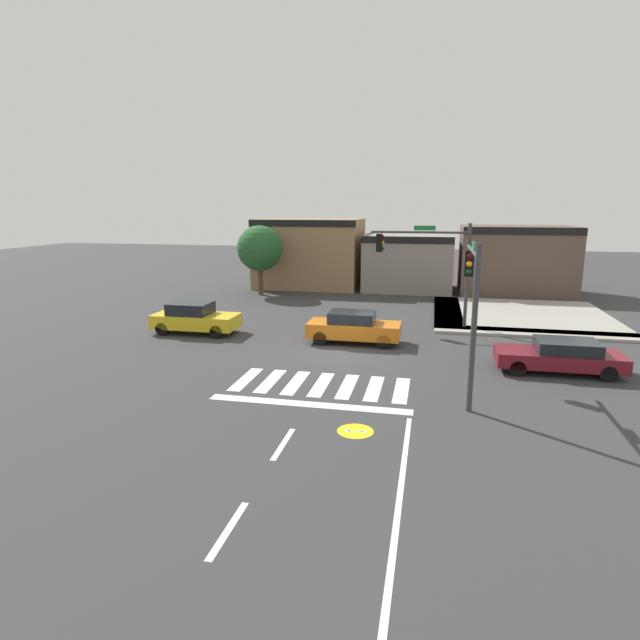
{
  "coord_description": "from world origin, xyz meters",
  "views": [
    {
      "loc": [
        3.8,
        -22.33,
        6.38
      ],
      "look_at": [
        -1.17,
        0.69,
        1.26
      ],
      "focal_mm": 29.47,
      "sensor_mm": 36.0,
      "label": 1
    }
  ],
  "objects_px": {
    "traffic_signal_northeast": "(428,256)",
    "car_orange": "(354,327)",
    "roadside_tree": "(260,249)",
    "car_yellow": "(195,318)",
    "car_maroon": "(560,356)",
    "traffic_signal_southeast": "(472,288)"
  },
  "relations": [
    {
      "from": "traffic_signal_northeast",
      "to": "car_orange",
      "type": "xyz_separation_m",
      "value": [
        -3.28,
        -4.0,
        -3.05
      ]
    },
    {
      "from": "roadside_tree",
      "to": "car_yellow",
      "type": "bearing_deg",
      "value": -87.62
    },
    {
      "from": "car_yellow",
      "to": "car_maroon",
      "type": "bearing_deg",
      "value": -10.29
    },
    {
      "from": "traffic_signal_northeast",
      "to": "traffic_signal_southeast",
      "type": "relative_size",
      "value": 1.04
    },
    {
      "from": "traffic_signal_southeast",
      "to": "car_orange",
      "type": "xyz_separation_m",
      "value": [
        -4.86,
        5.83,
        -2.91
      ]
    },
    {
      "from": "car_orange",
      "to": "traffic_signal_southeast",
      "type": "bearing_deg",
      "value": -50.18
    },
    {
      "from": "traffic_signal_northeast",
      "to": "car_yellow",
      "type": "height_order",
      "value": "traffic_signal_northeast"
    },
    {
      "from": "traffic_signal_southeast",
      "to": "car_yellow",
      "type": "bearing_deg",
      "value": 65.07
    },
    {
      "from": "roadside_tree",
      "to": "traffic_signal_northeast",
      "type": "bearing_deg",
      "value": -34.64
    },
    {
      "from": "traffic_signal_northeast",
      "to": "roadside_tree",
      "type": "height_order",
      "value": "traffic_signal_northeast"
    },
    {
      "from": "car_yellow",
      "to": "traffic_signal_northeast",
      "type": "bearing_deg",
      "value": 17.97
    },
    {
      "from": "roadside_tree",
      "to": "car_maroon",
      "type": "bearing_deg",
      "value": -41.1
    },
    {
      "from": "car_orange",
      "to": "roadside_tree",
      "type": "bearing_deg",
      "value": 125.39
    },
    {
      "from": "car_maroon",
      "to": "roadside_tree",
      "type": "height_order",
      "value": "roadside_tree"
    },
    {
      "from": "traffic_signal_southeast",
      "to": "car_yellow",
      "type": "height_order",
      "value": "traffic_signal_southeast"
    },
    {
      "from": "car_maroon",
      "to": "car_yellow",
      "type": "bearing_deg",
      "value": -10.29
    },
    {
      "from": "car_orange",
      "to": "roadside_tree",
      "type": "xyz_separation_m",
      "value": [
        -8.75,
        12.31,
        2.62
      ]
    },
    {
      "from": "car_maroon",
      "to": "car_yellow",
      "type": "height_order",
      "value": "car_yellow"
    },
    {
      "from": "car_orange",
      "to": "roadside_tree",
      "type": "relative_size",
      "value": 0.86
    },
    {
      "from": "traffic_signal_northeast",
      "to": "traffic_signal_southeast",
      "type": "bearing_deg",
      "value": 99.14
    },
    {
      "from": "car_maroon",
      "to": "car_orange",
      "type": "xyz_separation_m",
      "value": [
        -8.57,
        2.79,
        0.09
      ]
    },
    {
      "from": "car_orange",
      "to": "car_yellow",
      "type": "bearing_deg",
      "value": 178.2
    }
  ]
}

